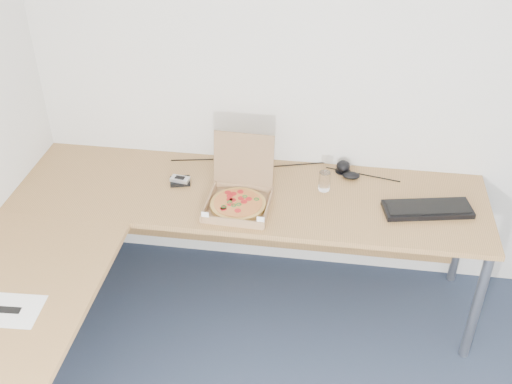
% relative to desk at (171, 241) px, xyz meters
% --- Properties ---
extents(room_shell, '(3.50, 3.50, 2.50)m').
position_rel_desk_xyz_m(room_shell, '(0.82, -0.97, 0.55)').
color(room_shell, silver).
rests_on(room_shell, ground).
extents(desk, '(2.50, 2.20, 0.73)m').
position_rel_desk_xyz_m(desk, '(0.00, 0.00, 0.00)').
color(desk, '#A87943').
rests_on(desk, ground).
extents(pizza_box, '(0.32, 0.37, 0.32)m').
position_rel_desk_xyz_m(pizza_box, '(0.29, 0.30, 0.07)').
color(pizza_box, '#9D754D').
rests_on(pizza_box, desk).
extents(drinking_glass, '(0.06, 0.06, 0.11)m').
position_rel_desk_xyz_m(drinking_glass, '(0.71, 0.51, 0.08)').
color(drinking_glass, silver).
rests_on(drinking_glass, desk).
extents(keyboard, '(0.47, 0.24, 0.03)m').
position_rel_desk_xyz_m(keyboard, '(1.24, 0.39, 0.04)').
color(keyboard, black).
rests_on(keyboard, desk).
extents(mouse, '(0.11, 0.09, 0.04)m').
position_rel_desk_xyz_m(mouse, '(0.85, 0.64, 0.05)').
color(mouse, black).
rests_on(mouse, desk).
extents(wallet, '(0.13, 0.12, 0.02)m').
position_rel_desk_xyz_m(wallet, '(-0.07, 0.46, 0.04)').
color(wallet, black).
rests_on(wallet, desk).
extents(phone, '(0.11, 0.07, 0.02)m').
position_rel_desk_xyz_m(phone, '(-0.06, 0.46, 0.06)').
color(phone, '#B2B5BA').
rests_on(phone, wallet).
extents(paper_sheet, '(0.29, 0.21, 0.00)m').
position_rel_desk_xyz_m(paper_sheet, '(-0.55, -0.57, 0.03)').
color(paper_sheet, white).
rests_on(paper_sheet, desk).
extents(dome_speaker, '(0.09, 0.09, 0.07)m').
position_rel_desk_xyz_m(dome_speaker, '(0.81, 0.71, 0.07)').
color(dome_speaker, black).
rests_on(dome_speaker, desk).
extents(cable_bundle, '(0.63, 0.13, 0.01)m').
position_rel_desk_xyz_m(cable_bundle, '(0.45, 0.71, 0.03)').
color(cable_bundle, black).
rests_on(cable_bundle, desk).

